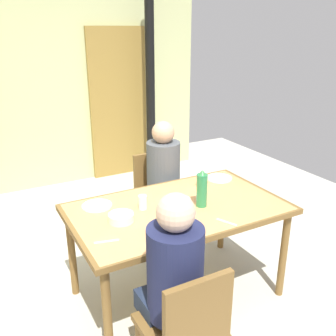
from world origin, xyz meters
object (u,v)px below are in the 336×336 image
object	(u,v)px
chair_far_diner	(157,193)
person_near_diner	(174,269)
chair_near_diner	(186,329)
serving_bowl_center	(121,218)
person_far_diner	(164,169)
dining_table	(178,215)
water_bottle_green_near	(202,189)

from	to	relation	value
chair_far_diner	person_near_diner	size ratio (longest dim) A/B	1.13
chair_near_diner	serving_bowl_center	bearing A→B (deg)	92.03
chair_near_diner	person_far_diner	xyz separation A→B (m)	(0.66, 1.49, 0.28)
dining_table	chair_near_diner	bearing A→B (deg)	-117.02
dining_table	water_bottle_green_near	xyz separation A→B (m)	(0.16, -0.07, 0.20)
chair_far_diner	serving_bowl_center	size ratio (longest dim) A/B	5.12
person_far_diner	serving_bowl_center	distance (m)	0.97
person_near_diner	water_bottle_green_near	distance (m)	0.84
chair_far_diner	person_far_diner	distance (m)	0.31
chair_near_diner	water_bottle_green_near	bearing A→B (deg)	52.47
water_bottle_green_near	serving_bowl_center	xyz separation A→B (m)	(-0.60, 0.06, -0.10)
dining_table	serving_bowl_center	world-z (taller)	serving_bowl_center
chair_far_diner	water_bottle_green_near	world-z (taller)	water_bottle_green_near
water_bottle_green_near	serving_bowl_center	distance (m)	0.61
serving_bowl_center	dining_table	bearing A→B (deg)	1.20
person_near_diner	serving_bowl_center	distance (m)	0.67
dining_table	person_near_diner	world-z (taller)	person_near_diner
chair_near_diner	water_bottle_green_near	xyz separation A→B (m)	(0.57, 0.74, 0.39)
chair_near_diner	serving_bowl_center	distance (m)	0.85
dining_table	serving_bowl_center	size ratio (longest dim) A/B	9.09
dining_table	person_far_diner	distance (m)	0.73
serving_bowl_center	person_near_diner	bearing A→B (deg)	-87.56
serving_bowl_center	chair_near_diner	bearing A→B (deg)	-87.97
dining_table	chair_far_diner	distance (m)	0.87
chair_near_diner	chair_far_diner	xyz separation A→B (m)	(0.66, 1.63, 0.00)
person_near_diner	person_far_diner	distance (m)	1.51
person_far_diner	person_near_diner	bearing A→B (deg)	63.97
water_bottle_green_near	chair_near_diner	bearing A→B (deg)	-127.53
dining_table	person_near_diner	size ratio (longest dim) A/B	2.01
dining_table	chair_far_diner	bearing A→B (deg)	73.15
chair_near_diner	dining_table	bearing A→B (deg)	62.98
chair_near_diner	person_near_diner	xyz separation A→B (m)	(0.00, 0.14, 0.28)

